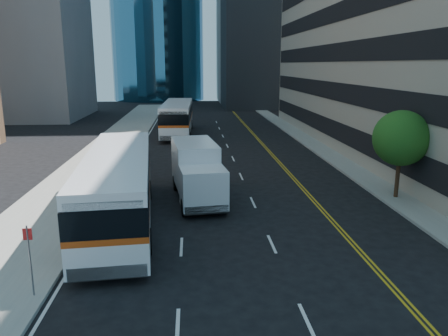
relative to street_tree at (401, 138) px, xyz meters
name	(u,v)px	position (x,y,z in m)	size (l,w,h in m)	color
ground	(269,264)	(-9.00, -8.00, -3.64)	(160.00, 160.00, 0.00)	black
sidewalk_west	(111,149)	(-19.50, 17.00, -3.57)	(5.00, 90.00, 0.15)	gray
sidewalk_east	(315,146)	(0.00, 17.00, -3.57)	(2.00, 90.00, 0.15)	gray
street_tree	(401,138)	(0.00, 0.00, 0.00)	(3.20, 3.20, 5.10)	#332114
bus_front	(119,186)	(-15.60, -2.73, -1.71)	(4.18, 13.91, 3.53)	white
bus_rear	(178,117)	(-13.51, 25.94, -1.70)	(3.43, 13.90, 3.56)	white
box_truck	(197,171)	(-11.70, 0.79, -1.90)	(3.19, 7.12, 3.29)	white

